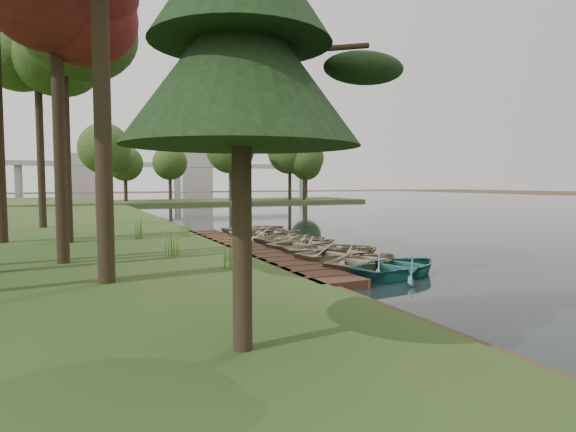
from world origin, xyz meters
name	(u,v)px	position (x,y,z in m)	size (l,w,h in m)	color
ground	(282,251)	(0.00, 0.00, 0.00)	(300.00, 300.00, 0.00)	#3D2F1D
water	(462,210)	(30.00, 20.00, 0.03)	(130.00, 200.00, 0.05)	black
boardwalk	(248,250)	(-1.60, 0.00, 0.15)	(1.60, 16.00, 0.30)	#382215
peninsula	(194,202)	(8.00, 50.00, 0.23)	(50.00, 14.00, 0.45)	#38451E
far_trees	(170,159)	(4.67, 50.00, 6.43)	(45.60, 5.60, 8.80)	black
bridge	(149,168)	(12.31, 120.00, 7.08)	(95.90, 4.00, 8.60)	#A5A5A0
building_a	(195,165)	(30.00, 140.00, 9.00)	(10.00, 8.00, 18.00)	#A5A5A0
building_b	(80,173)	(-5.00, 145.00, 6.00)	(8.00, 8.00, 12.00)	#A5A5A0
rowboat_0	(399,264)	(1.09, -6.84, 0.43)	(2.65, 3.71, 0.77)	#2A7772
rowboat_1	(367,259)	(0.78, -5.48, 0.42)	(2.58, 3.61, 0.75)	#BEB08A
rowboat_2	(343,251)	(0.86, -3.69, 0.44)	(2.72, 3.80, 0.79)	#BEB08A
rowboat_3	(330,247)	(1.00, -2.45, 0.43)	(2.64, 3.70, 0.77)	#BEB08A
rowboat_4	(305,242)	(0.90, -0.46, 0.43)	(2.59, 3.63, 0.75)	#BEB08A
rowboat_5	(299,239)	(1.21, 0.79, 0.40)	(2.41, 3.38, 0.70)	#BEB08A
rowboat_6	(285,237)	(1.12, 2.25, 0.38)	(2.26, 3.16, 0.65)	#BEB08A
rowboat_7	(267,232)	(0.93, 4.10, 0.45)	(2.79, 3.91, 0.81)	#BEB08A
rowboat_8	(259,230)	(1.00, 5.48, 0.40)	(2.43, 3.40, 0.70)	#BEB08A
rowboat_9	(255,227)	(1.26, 6.77, 0.44)	(2.72, 3.81, 0.79)	#BEB08A
stored_rowboat	(105,230)	(-6.93, 6.37, 0.66)	(2.45, 3.43, 0.71)	#BEB08A
tree_2	(55,11)	(-8.74, -1.30, 8.67)	(3.90, 3.90, 10.15)	black
tree_4	(61,14)	(-8.59, 4.88, 10.52)	(4.78, 4.78, 12.37)	black
tree_6	(38,70)	(-9.99, 13.54, 9.77)	(4.81, 4.81, 11.61)	black
pine_tree	(241,16)	(-5.98, -11.90, 5.65)	(3.80, 3.80, 8.41)	black
reeds_0	(233,253)	(-3.79, -4.71, 0.81)	(0.60, 0.60, 1.02)	#3F661E
reeds_1	(171,244)	(-5.09, -1.22, 0.76)	(0.60, 0.60, 0.92)	#3F661E
reeds_2	(140,227)	(-5.40, 4.90, 0.86)	(0.60, 0.60, 1.12)	#3F661E
reeds_3	(185,227)	(-3.17, 5.08, 0.77)	(0.60, 0.60, 0.94)	#3F661E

